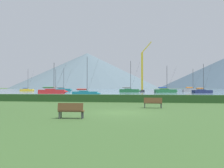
{
  "coord_description": "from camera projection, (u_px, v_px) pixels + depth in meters",
  "views": [
    {
      "loc": [
        1.48,
        -15.29,
        1.88
      ],
      "look_at": [
        -6.89,
        48.67,
        2.93
      ],
      "focal_mm": 33.06,
      "sensor_mm": 36.0,
      "label": 1
    }
  ],
  "objects": [
    {
      "name": "park_bench_near_path",
      "position": [
        71.0,
        110.0,
        12.37
      ],
      "size": [
        1.56,
        0.56,
        0.95
      ],
      "rotation": [
        0.0,
        0.0,
        0.05
      ],
      "color": "brown",
      "rests_on": "ground_plane"
    },
    {
      "name": "sailboat_slip_9",
      "position": [
        192.0,
        90.0,
        87.8
      ],
      "size": [
        8.53,
        3.27,
        9.76
      ],
      "rotation": [
        0.0,
        0.0,
        0.11
      ],
      "color": "#9E9EA3",
      "rests_on": "harbor_water"
    },
    {
      "name": "hedge_line",
      "position": [
        127.0,
        98.0,
        26.24
      ],
      "size": [
        80.0,
        1.2,
        0.95
      ],
      "primitive_type": "cube",
      "color": "#284C23",
      "rests_on": "ground_plane"
    },
    {
      "name": "sailboat_slip_1",
      "position": [
        55.0,
        89.0,
        108.2
      ],
      "size": [
        9.46,
        4.45,
        11.39
      ],
      "rotation": [
        0.0,
        0.0,
        0.22
      ],
      "color": "#9E9EA3",
      "rests_on": "harbor_water"
    },
    {
      "name": "park_bench_under_tree",
      "position": [
        153.0,
        102.0,
        18.66
      ],
      "size": [
        1.63,
        0.5,
        0.95
      ],
      "rotation": [
        0.0,
        0.0,
        -0.01
      ],
      "color": "brown",
      "rests_on": "ground_plane"
    },
    {
      "name": "harbor_water",
      "position": [
        137.0,
        90.0,
        151.15
      ],
      "size": [
        320.0,
        246.0,
        0.0
      ],
      "primitive_type": "cube",
      "color": "slate",
      "rests_on": "ground_plane"
    },
    {
      "name": "ground_plane",
      "position": [
        119.0,
        113.0,
        15.33
      ],
      "size": [
        1000.0,
        1000.0,
        0.0
      ],
      "primitive_type": "plane",
      "color": "#3D602D"
    },
    {
      "name": "sailboat_slip_8",
      "position": [
        63.0,
        90.0,
        98.79
      ],
      "size": [
        9.11,
        4.44,
        11.11
      ],
      "rotation": [
        0.0,
        0.0,
        0.24
      ],
      "color": "#19707A",
      "rests_on": "harbor_water"
    },
    {
      "name": "sailboat_slip_5",
      "position": [
        52.0,
        91.0,
        61.94
      ],
      "size": [
        8.88,
        4.51,
        9.31
      ],
      "rotation": [
        0.0,
        0.0,
        0.27
      ],
      "color": "red",
      "rests_on": "harbor_water"
    },
    {
      "name": "sailboat_slip_2",
      "position": [
        129.0,
        90.0,
        79.5
      ],
      "size": [
        8.61,
        2.92,
        12.11
      ],
      "rotation": [
        0.0,
        0.0,
        0.05
      ],
      "color": "#236B38",
      "rests_on": "harbor_water"
    },
    {
      "name": "sailboat_slip_10",
      "position": [
        166.0,
        91.0,
        73.28
      ],
      "size": [
        8.69,
        4.04,
        9.6
      ],
      "rotation": [
        0.0,
        0.0,
        0.22
      ],
      "color": "#236B38",
      "rests_on": "harbor_water"
    },
    {
      "name": "dock_crane",
      "position": [
        142.0,
        74.0,
        87.11
      ],
      "size": [
        5.05,
        2.0,
        21.25
      ],
      "color": "#333338",
      "rests_on": "ground_plane"
    },
    {
      "name": "sailboat_slip_4",
      "position": [
        27.0,
        90.0,
        100.22
      ],
      "size": [
        7.19,
        3.01,
        10.87
      ],
      "rotation": [
        0.0,
        0.0,
        0.16
      ],
      "color": "gold",
      "rests_on": "harbor_water"
    },
    {
      "name": "distant_hill_west_ridge",
      "position": [
        87.0,
        71.0,
        383.3
      ],
      "size": [
        266.7,
        266.7,
        65.64
      ],
      "primitive_type": "cone",
      "color": "slate",
      "rests_on": "ground_plane"
    },
    {
      "name": "sailboat_slip_3",
      "position": [
        202.0,
        91.0,
        67.75
      ],
      "size": [
        7.37,
        3.94,
        9.65
      ],
      "rotation": [
        0.0,
        0.0,
        0.31
      ],
      "color": "navy",
      "rests_on": "harbor_water"
    },
    {
      "name": "sailboat_slip_0",
      "position": [
        85.0,
        93.0,
        48.01
      ],
      "size": [
        6.75,
        2.7,
        9.02
      ],
      "rotation": [
        0.0,
        0.0,
        0.13
      ],
      "color": "#19707A",
      "rests_on": "harbor_water"
    }
  ]
}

